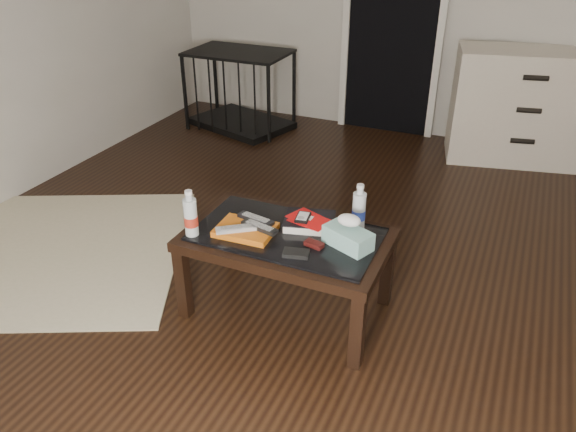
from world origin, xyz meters
name	(u,v)px	position (x,y,z in m)	size (l,w,h in m)	color
ground	(339,276)	(0.00, 0.00, 0.00)	(5.00, 5.00, 0.00)	black
doorway	(394,17)	(-0.40, 2.47, 1.02)	(0.90, 0.08, 2.07)	black
coffee_table	(287,244)	(-0.16, -0.39, 0.40)	(1.00, 0.60, 0.46)	black
rug	(17,252)	(-1.90, -0.56, 0.01)	(2.00, 1.50, 0.01)	beige
dresser	(529,107)	(0.83, 2.23, 0.45)	(1.28, 0.74, 0.90)	beige
pet_crate	(241,103)	(-1.69, 2.00, 0.23)	(1.04, 0.84, 0.71)	black
magazines	(246,230)	(-0.35, -0.46, 0.48)	(0.28, 0.21, 0.03)	#C35D12
remote_silver	(236,228)	(-0.37, -0.51, 0.50)	(0.20, 0.05, 0.02)	#9F9FA4
remote_black_front	(260,227)	(-0.28, -0.45, 0.50)	(0.20, 0.05, 0.02)	black
remote_black_back	(256,219)	(-0.33, -0.38, 0.50)	(0.20, 0.05, 0.02)	black
textbook	(309,222)	(-0.08, -0.28, 0.48)	(0.25, 0.20, 0.05)	black
dvd_mailers	(308,218)	(-0.09, -0.29, 0.51)	(0.19, 0.14, 0.01)	red
ipod	(303,217)	(-0.11, -0.31, 0.52)	(0.06, 0.10, 0.02)	black
flip_phone	(314,244)	(0.01, -0.45, 0.47)	(0.09, 0.05, 0.02)	black
wallet	(296,253)	(-0.04, -0.55, 0.47)	(0.12, 0.07, 0.02)	black
water_bottle_left	(190,213)	(-0.58, -0.58, 0.58)	(0.07, 0.07, 0.24)	silver
water_bottle_right	(359,206)	(0.15, -0.19, 0.58)	(0.07, 0.07, 0.24)	silver
tissue_box	(348,238)	(0.15, -0.38, 0.51)	(0.23, 0.12, 0.09)	teal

